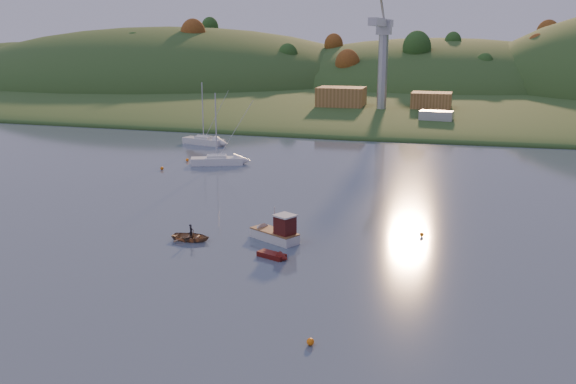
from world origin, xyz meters
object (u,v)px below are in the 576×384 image
(sailboat_far, at_px, (204,140))
(red_tender, at_px, (277,257))
(sailboat_near, at_px, (217,160))
(canoe, at_px, (191,237))
(fishing_boat, at_px, (272,231))

(sailboat_far, distance_m, red_tender, 62.57)
(sailboat_far, bearing_deg, sailboat_near, -45.61)
(sailboat_far, relative_size, red_tender, 3.33)
(sailboat_far, height_order, red_tender, sailboat_far)
(sailboat_near, distance_m, red_tender, 43.68)
(sailboat_near, relative_size, canoe, 2.88)
(fishing_boat, bearing_deg, sailboat_near, -30.98)
(sailboat_near, distance_m, sailboat_far, 18.89)
(sailboat_far, height_order, canoe, sailboat_far)
(fishing_boat, relative_size, sailboat_far, 0.55)
(red_tender, bearing_deg, sailboat_near, 140.96)
(sailboat_far, distance_m, canoe, 55.93)
(sailboat_near, xyz_separation_m, sailboat_far, (-9.21, 16.50, 0.01))
(sailboat_near, bearing_deg, fishing_boat, -81.15)
(fishing_boat, xyz_separation_m, sailboat_near, (-19.03, 33.03, -0.14))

